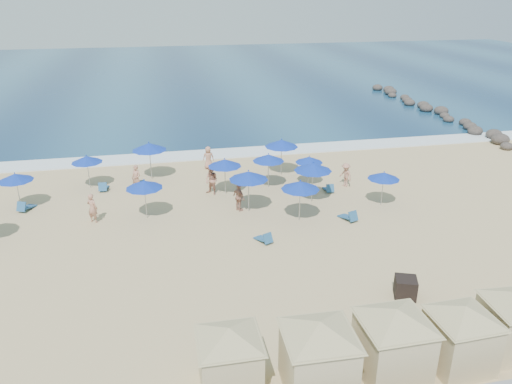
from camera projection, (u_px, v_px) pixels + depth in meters
ground at (256, 246)px, 25.52m from camera, size 160.00×160.00×0.00m
ocean at (182, 75)px, 75.32m from camera, size 160.00×80.00×0.06m
surf_line at (216, 154)px, 39.54m from camera, size 160.00×2.50×0.08m
rock_jetty at (431, 110)px, 52.42m from camera, size 2.56×26.66×0.96m
trash_bin at (405, 288)px, 21.23m from camera, size 1.15×1.15×0.89m
cabana_0 at (229, 351)px, 15.96m from camera, size 4.22×4.22×2.65m
cabana_1 at (319, 347)px, 15.87m from camera, size 4.69×4.69×2.94m
cabana_2 at (394, 334)px, 16.52m from camera, size 4.63×4.63×2.90m
cabana_3 at (462, 328)px, 16.97m from camera, size 4.28×4.28×2.69m
umbrella_0 at (15, 177)px, 29.17m from camera, size 2.02×2.02×2.30m
umbrella_2 at (87, 159)px, 32.28m from camera, size 2.00×2.00×2.27m
umbrella_3 at (144, 184)px, 27.92m from camera, size 2.09×2.09×2.38m
umbrella_4 at (149, 147)px, 33.68m from camera, size 2.34×2.34×2.66m
umbrella_5 at (225, 163)px, 31.24m from camera, size 2.12×2.12×2.42m
umbrella_6 at (249, 175)px, 28.70m from camera, size 2.28×2.28×2.60m
umbrella_7 at (268, 158)px, 32.32m from camera, size 2.08×2.08×2.36m
umbrella_8 at (300, 185)px, 27.59m from camera, size 2.17×2.17×2.46m
umbrella_9 at (282, 143)px, 34.49m from camera, size 2.32×2.32×2.64m
umbrella_10 at (309, 160)px, 32.75m from camera, size 1.82×1.82×2.08m
umbrella_11 at (384, 176)px, 29.67m from camera, size 1.92×1.92×2.19m
umbrella_12 at (313, 167)px, 30.02m from camera, size 2.30×2.30×2.62m
beach_chair_0 at (25, 207)px, 29.54m from camera, size 1.00×1.36×0.68m
beach_chair_1 at (104, 187)px, 32.47m from camera, size 0.60×1.21×0.65m
beach_chair_2 at (140, 185)px, 32.90m from camera, size 0.88×1.23×0.62m
beach_chair_3 at (265, 238)px, 25.87m from camera, size 0.92×1.24×0.62m
beach_chair_4 at (349, 217)px, 28.30m from camera, size 0.92×1.34×0.68m
beach_chair_5 at (329, 189)px, 32.28m from camera, size 0.55×1.14×0.62m
beachgoer_0 at (92, 208)px, 27.86m from camera, size 0.75×0.68×1.72m
beachgoer_1 at (212, 180)px, 31.63m from camera, size 1.14×1.14×1.86m
beachgoer_2 at (239, 197)px, 29.30m from camera, size 0.83×1.07×1.70m
beachgoer_3 at (346, 175)px, 32.97m from camera, size 0.92×1.18×1.60m
beachgoer_4 at (208, 158)px, 36.17m from camera, size 0.83×0.55×1.67m
beachgoer_5 at (136, 178)px, 32.05m from camera, size 0.78×0.73×1.80m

